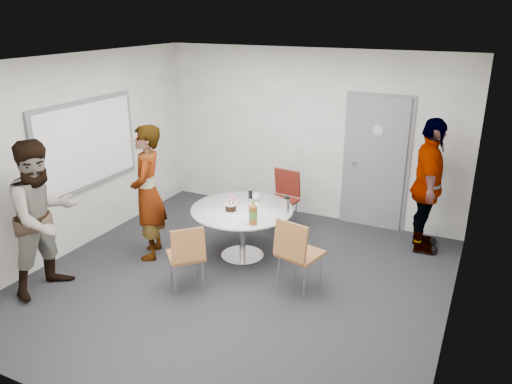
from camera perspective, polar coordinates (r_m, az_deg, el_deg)
The scene contains 15 objects.
floor at distance 6.43m, azimuth -2.24°, elevation -10.09°, with size 5.00×5.00×0.00m, color black.
ceiling at distance 5.58m, azimuth -2.62°, elevation 14.62°, with size 5.00×5.00×0.00m, color silver.
wall_back at distance 8.07m, azimuth 6.07°, elevation 6.52°, with size 5.00×5.00×0.00m, color #B7B5AD.
wall_left at distance 7.34m, azimuth -19.91°, elevation 4.05°, with size 5.00×5.00×0.00m, color #B7B5AD.
wall_right at distance 5.23m, azimuth 22.49°, elevation -2.58°, with size 5.00×5.00×0.00m, color #B7B5AD.
wall_front at distance 4.03m, azimuth -19.70°, elevation -9.03°, with size 5.00×5.00×0.00m, color #B7B5AD.
door at distance 7.84m, azimuth 13.51°, elevation 3.21°, with size 1.02×0.17×2.12m.
whiteboard at distance 7.43m, azimuth -18.70°, elevation 5.16°, with size 0.04×1.90×1.25m.
table at distance 6.73m, azimuth -1.46°, elevation -2.71°, with size 1.38×1.38×1.04m.
chair_near_left at distance 6.01m, azimuth -7.90°, elevation -6.84°, with size 0.60×0.60×0.87m.
chair_near_right at distance 5.92m, azimuth 4.61°, elevation -6.53°, with size 0.55×0.58×0.96m.
chair_far at distance 7.66m, azimuth 3.17°, elevation -0.21°, with size 0.49×0.53×0.94m.
person_main at distance 6.83m, azimuth -12.26°, elevation -0.10°, with size 0.67×0.44×1.85m, color #A5C6EA.
person_left at distance 6.37m, azimuth -23.08°, elevation -2.68°, with size 0.91×0.71×1.88m, color white.
person_right at distance 7.24m, azimuth 19.04°, elevation 0.62°, with size 1.12×0.47×1.91m, color black.
Camera 1 is at (2.65, -4.88, 3.23)m, focal length 35.00 mm.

